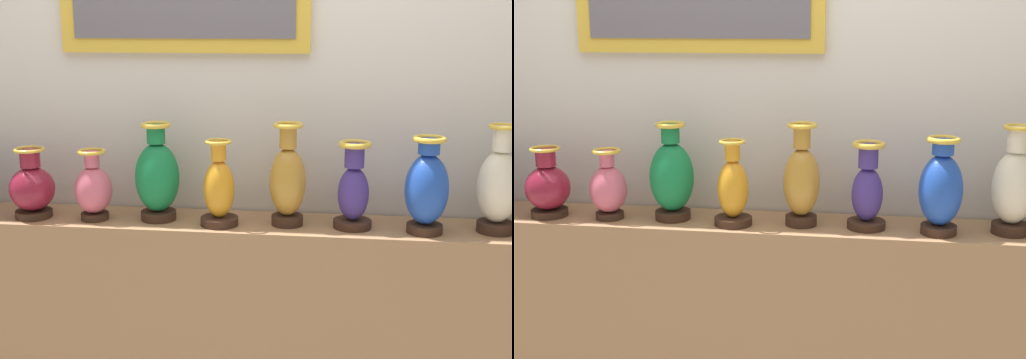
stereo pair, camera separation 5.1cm
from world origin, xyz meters
The scene contains 10 objects.
display_shelf centered at (0.00, 0.00, 0.44)m, with size 3.38×0.34×0.87m, color #99704C.
back_wall centered at (0.00, 0.23, 1.47)m, with size 5.24×0.14×2.93m.
vase_burgundy centered at (-0.95, -0.05, 1.00)m, with size 0.19×0.19×0.30m.
vase_rose centered at (-0.68, -0.05, 1.00)m, with size 0.16×0.16×0.30m.
vase_emerald centered at (-0.41, -0.02, 1.05)m, with size 0.18×0.18×0.41m.
vase_amber centered at (-0.14, -0.06, 1.02)m, with size 0.16×0.16×0.35m.
vase_ochre centered at (0.13, -0.02, 1.06)m, with size 0.15×0.15×0.42m.
vase_indigo centered at (0.40, -0.03, 1.03)m, with size 0.16×0.16×0.36m.
vase_sapphire centered at (0.68, -0.06, 1.05)m, with size 0.17×0.17×0.39m.
vase_ivory centered at (0.96, -0.01, 1.06)m, with size 0.17×0.17×0.43m.
Camera 1 is at (0.35, -2.69, 1.69)m, focal length 47.53 mm.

